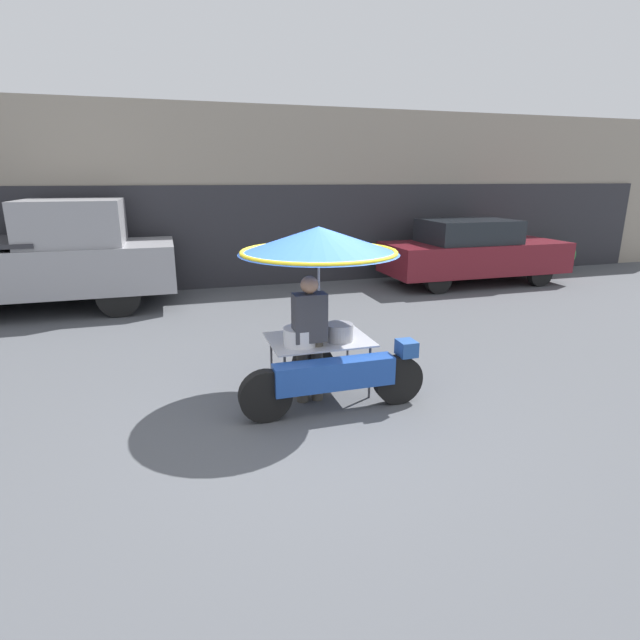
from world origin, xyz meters
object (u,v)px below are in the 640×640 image
(vendor_motorcycle_cart, at_px, (321,268))
(vendor_person, at_px, (310,333))
(parked_car, at_px, (472,252))
(potted_plant, at_px, (563,255))
(pickup_truck, at_px, (37,260))

(vendor_motorcycle_cart, xyz_separation_m, vendor_person, (-0.18, -0.16, -0.73))
(vendor_person, height_order, parked_car, parked_car)
(potted_plant, bearing_deg, pickup_truck, -177.51)
(vendor_person, height_order, potted_plant, vendor_person)
(parked_car, distance_m, potted_plant, 3.46)
(vendor_motorcycle_cart, bearing_deg, potted_plant, 33.55)
(parked_car, xyz_separation_m, potted_plant, (3.37, 0.67, -0.34))
(pickup_truck, relative_size, potted_plant, 6.44)
(vendor_person, xyz_separation_m, parked_car, (5.71, 5.40, -0.03))
(vendor_motorcycle_cart, bearing_deg, pickup_truck, 127.68)
(pickup_truck, xyz_separation_m, potted_plant, (13.02, 0.57, -0.57))
(vendor_person, xyz_separation_m, pickup_truck, (-3.93, 5.50, 0.20))
(parked_car, height_order, potted_plant, parked_car)
(vendor_motorcycle_cart, height_order, potted_plant, vendor_motorcycle_cart)
(pickup_truck, bearing_deg, vendor_motorcycle_cart, -52.32)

